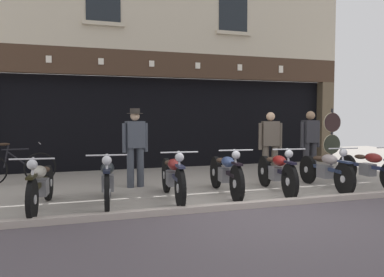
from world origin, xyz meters
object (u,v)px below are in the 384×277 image
motorcycle_left (108,180)px  advert_board_near (79,106)px  leaning_bicycle (15,167)px  shopkeeper_center (270,143)px  motorcycle_center_right (276,171)px  motorcycle_far_left (41,184)px  motorcycle_far_right (369,167)px  salesman_right (310,141)px  motorcycle_right (325,169)px  tyre_sign_pole (332,134)px  motorcycle_center (226,172)px  salesman_left (135,144)px  motorcycle_center_left (173,176)px

motorcycle_left → advert_board_near: size_ratio=1.94×
leaning_bicycle → motorcycle_left: bearing=25.8°
shopkeeper_center → advert_board_near: advert_board_near is taller
motorcycle_center_right → advert_board_near: bearing=-41.1°
motorcycle_far_left → shopkeeper_center: size_ratio=1.28×
motorcycle_far_right → salesman_right: salesman_right is taller
motorcycle_far_left → shopkeeper_center: bearing=-158.2°
motorcycle_right → shopkeeper_center: size_ratio=1.23×
salesman_right → tyre_sign_pole: size_ratio=0.95×
motorcycle_left → motorcycle_center_right: (3.26, 0.04, 0.00)m
motorcycle_center_right → motorcycle_left: bearing=10.2°
salesman_right → motorcycle_center: bearing=20.8°
tyre_sign_pole → leaning_bicycle: tyre_sign_pole is taller
tyre_sign_pole → shopkeeper_center: bearing=-157.3°
leaning_bicycle → motorcycle_center_right: bearing=55.0°
motorcycle_left → salesman_right: (5.01, 1.44, 0.47)m
salesman_left → leaning_bicycle: bearing=-35.5°
motorcycle_center → tyre_sign_pole: size_ratio=1.21×
leaning_bicycle → motorcycle_far_left: bearing=7.1°
motorcycle_far_left → advert_board_near: size_ratio=2.00×
motorcycle_left → motorcycle_far_right: 5.52m
motorcycle_center_right → salesman_left: size_ratio=1.19×
motorcycle_left → motorcycle_center_right: bearing=-172.4°
motorcycle_left → motorcycle_center: (2.22, 0.15, 0.00)m
motorcycle_center_left → motorcycle_center: 1.08m
motorcycle_center_right → leaning_bicycle: (-4.99, 2.64, -0.06)m
motorcycle_center_left → motorcycle_center_right: motorcycle_center_left is taller
motorcycle_center → tyre_sign_pole: tyre_sign_pole is taller
tyre_sign_pole → advert_board_near: advert_board_near is taller
motorcycle_left → tyre_sign_pole: tyre_sign_pole is taller
motorcycle_center_right → leaning_bicycle: bearing=-18.4°
shopkeeper_center → tyre_sign_pole: bearing=-145.2°
salesman_left → motorcycle_center: bearing=128.5°
salesman_right → advert_board_near: 6.14m
motorcycle_center_left → motorcycle_center_right: (2.11, -0.01, -0.01)m
motorcycle_center_right → salesman_right: salesman_right is taller
motorcycle_center_left → shopkeeper_center: shopkeeper_center is taller
motorcycle_center_right → tyre_sign_pole: (3.14, 2.35, 0.57)m
motorcycle_center_right → motorcycle_center: bearing=3.6°
salesman_left → leaning_bicycle: salesman_left is taller
salesman_left → motorcycle_center_right: bearing=140.7°
motorcycle_center_right → salesman_right: size_ratio=1.22×
motorcycle_far_left → shopkeeper_center: 5.10m
motorcycle_center_left → salesman_left: 1.58m
leaning_bicycle → motorcycle_far_right: bearing=63.0°
motorcycle_far_right → shopkeeper_center: 2.15m
salesman_right → motorcycle_center_left: bearing=15.8°
motorcycle_far_left → motorcycle_right: 5.47m
motorcycle_left → advert_board_near: bearing=-79.1°
motorcycle_right → advert_board_near: size_ratio=1.92×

